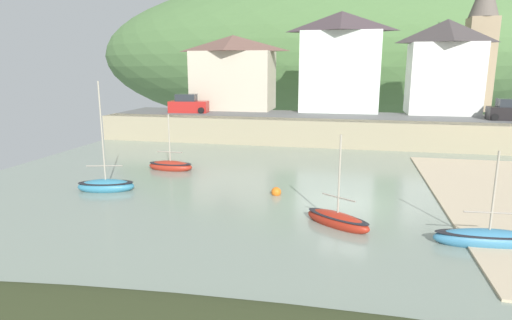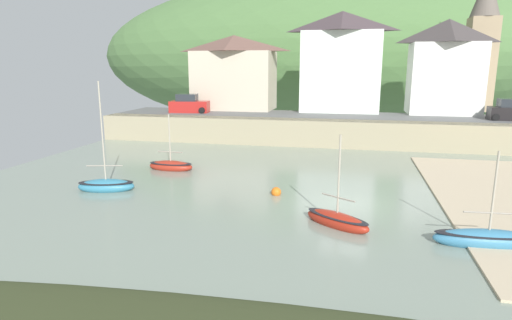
% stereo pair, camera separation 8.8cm
% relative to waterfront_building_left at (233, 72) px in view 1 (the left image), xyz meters
% --- Properties ---
extents(ground, '(48.00, 41.00, 0.61)m').
position_rel_waterfront_building_left_xyz_m(ground, '(14.40, -34.76, -6.40)').
color(ground, gray).
extents(quay_seawall, '(48.00, 9.40, 2.40)m').
position_rel_waterfront_building_left_xyz_m(quay_seawall, '(13.00, -7.70, -5.21)').
color(quay_seawall, tan).
rests_on(quay_seawall, ground).
extents(hillside_backdrop, '(80.00, 44.00, 25.65)m').
position_rel_waterfront_building_left_xyz_m(hillside_backdrop, '(8.09, 30.00, 2.41)').
color(hillside_backdrop, '#4E753F').
rests_on(hillside_backdrop, ground).
extents(waterfront_building_left, '(9.17, 5.61, 8.20)m').
position_rel_waterfront_building_left_xyz_m(waterfront_building_left, '(0.00, 0.00, 0.00)').
color(waterfront_building_left, beige).
rests_on(waterfront_building_left, ground).
extents(waterfront_building_centre, '(8.50, 5.07, 10.45)m').
position_rel_waterfront_building_left_xyz_m(waterfront_building_centre, '(11.80, -0.00, 1.14)').
color(waterfront_building_centre, white).
rests_on(waterfront_building_centre, ground).
extents(waterfront_building_right, '(7.16, 5.20, 9.43)m').
position_rel_waterfront_building_left_xyz_m(waterfront_building_right, '(22.26, -0.00, 0.64)').
color(waterfront_building_right, white).
rests_on(waterfront_building_right, ground).
extents(church_with_spire, '(3.00, 3.00, 14.71)m').
position_rel_waterfront_building_left_xyz_m(church_with_spire, '(26.44, 4.00, 3.42)').
color(church_with_spire, tan).
rests_on(church_with_spire, ground).
extents(sailboat_nearest_shore, '(3.30, 1.43, 4.14)m').
position_rel_waterfront_building_left_xyz_m(sailboat_nearest_shore, '(0.72, -19.92, -6.29)').
color(sailboat_nearest_shore, '#A52A1B').
rests_on(sailboat_nearest_shore, ground).
extents(dinghy_open_wooden, '(3.55, 2.14, 6.61)m').
position_rel_waterfront_building_left_xyz_m(dinghy_open_wooden, '(-0.90, -25.65, -6.26)').
color(dinghy_open_wooden, teal).
rests_on(dinghy_open_wooden, ground).
extents(sailboat_blue_trim, '(4.45, 1.42, 4.18)m').
position_rel_waterfront_building_left_xyz_m(sailboat_blue_trim, '(18.89, -29.57, -6.27)').
color(sailboat_blue_trim, teal).
rests_on(sailboat_blue_trim, ground).
extents(sailboat_white_hull, '(3.37, 2.69, 4.46)m').
position_rel_waterfront_building_left_xyz_m(sailboat_white_hull, '(12.75, -28.61, -6.28)').
color(sailboat_white_hull, '#A42617').
rests_on(sailboat_white_hull, ground).
extents(parked_car_near_slipway, '(4.27, 2.15, 1.95)m').
position_rel_waterfront_building_left_xyz_m(parked_car_near_slipway, '(-3.79, -4.50, -3.36)').
color(parked_car_near_slipway, '#B1221E').
rests_on(parked_car_near_slipway, ground).
extents(parked_car_by_wall, '(4.14, 1.82, 1.95)m').
position_rel_waterfront_building_left_xyz_m(parked_car_by_wall, '(27.50, -4.50, -3.36)').
color(parked_car_by_wall, black).
rests_on(parked_car_by_wall, ground).
extents(mooring_buoy, '(0.57, 0.57, 0.57)m').
position_rel_waterfront_building_left_xyz_m(mooring_buoy, '(9.15, -24.40, -6.39)').
color(mooring_buoy, orange).
rests_on(mooring_buoy, ground).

